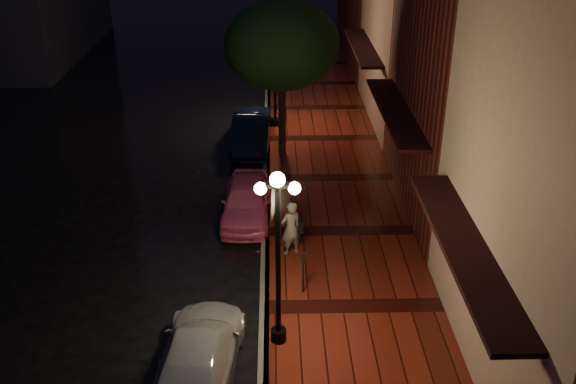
% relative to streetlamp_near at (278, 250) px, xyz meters
% --- Properties ---
extents(ground, '(120.00, 120.00, 0.00)m').
position_rel_streetlamp_near_xyz_m(ground, '(-0.35, 5.00, -2.60)').
color(ground, black).
rests_on(ground, ground).
extents(sidewalk, '(4.50, 60.00, 0.15)m').
position_rel_streetlamp_near_xyz_m(sidewalk, '(1.90, 5.00, -2.53)').
color(sidewalk, '#43130B').
rests_on(sidewalk, ground).
extents(curb, '(0.25, 60.00, 0.15)m').
position_rel_streetlamp_near_xyz_m(curb, '(-0.35, 5.00, -2.53)').
color(curb, '#595451').
rests_on(curb, ground).
extents(storefront_mid, '(5.00, 8.00, 11.00)m').
position_rel_streetlamp_near_xyz_m(storefront_mid, '(6.65, 7.00, 2.90)').
color(storefront_mid, '#511914').
rests_on(storefront_mid, ground).
extents(storefront_far, '(5.00, 8.00, 9.00)m').
position_rel_streetlamp_near_xyz_m(storefront_far, '(6.65, 15.00, 1.90)').
color(storefront_far, '#8C5951').
rests_on(storefront_far, ground).
extents(streetlamp_near, '(0.96, 0.36, 4.31)m').
position_rel_streetlamp_near_xyz_m(streetlamp_near, '(0.00, 0.00, 0.00)').
color(streetlamp_near, black).
rests_on(streetlamp_near, sidewalk).
extents(streetlamp_far, '(0.96, 0.36, 4.31)m').
position_rel_streetlamp_near_xyz_m(streetlamp_far, '(0.00, 14.00, 0.00)').
color(streetlamp_far, black).
rests_on(streetlamp_far, sidewalk).
extents(street_tree, '(4.16, 4.16, 5.80)m').
position_rel_streetlamp_near_xyz_m(street_tree, '(0.26, 10.99, 1.64)').
color(street_tree, black).
rests_on(street_tree, sidewalk).
extents(pink_car, '(1.62, 3.76, 1.26)m').
position_rel_streetlamp_near_xyz_m(pink_car, '(-0.95, 6.13, -1.97)').
color(pink_car, pink).
rests_on(pink_car, ground).
extents(navy_car, '(1.64, 4.23, 1.37)m').
position_rel_streetlamp_near_xyz_m(navy_car, '(-0.95, 11.98, -1.91)').
color(navy_car, black).
rests_on(navy_car, ground).
extents(silver_car, '(2.01, 4.23, 1.19)m').
position_rel_streetlamp_near_xyz_m(silver_car, '(-1.73, -0.97, -2.00)').
color(silver_car, '#B3B3BB').
rests_on(silver_car, ground).
extents(woman_with_umbrella, '(0.96, 0.97, 2.30)m').
position_rel_streetlamp_near_xyz_m(woman_with_umbrella, '(0.39, 3.74, -0.93)').
color(woman_with_umbrella, white).
rests_on(woman_with_umbrella, sidewalk).
extents(parking_meter, '(0.11, 0.08, 1.19)m').
position_rel_streetlamp_near_xyz_m(parking_meter, '(0.65, 1.88, -1.73)').
color(parking_meter, black).
rests_on(parking_meter, sidewalk).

